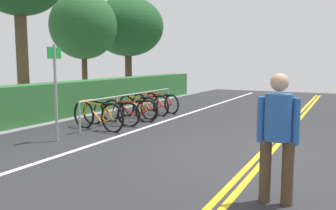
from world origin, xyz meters
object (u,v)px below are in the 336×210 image
Objects in this scene: tree_extra at (128,27)px; bicycle_2 at (130,111)px; bicycle_4 at (150,104)px; bicycle_5 at (161,103)px; tree_far_right at (83,26)px; bicycle_1 at (111,113)px; bicycle_0 at (98,116)px; pedestrian at (278,131)px; bike_rack at (132,100)px; sign_post_near at (55,83)px; bicycle_3 at (138,107)px.

bicycle_2 is at bearing -146.94° from tree_extra.
bicycle_4 is 0.64m from bicycle_5.
bicycle_1 is at bearing -133.68° from tree_far_right.
bicycle_5 is (3.54, 0.07, -0.04)m from bicycle_0.
pedestrian is 0.35× the size of tree_far_right.
bike_rack reaches higher than bicycle_0.
bicycle_1 is 0.85× the size of sign_post_near.
bicycle_4 is 0.34× the size of tree_extra.
sign_post_near is at bearing -178.16° from bike_rack.
bike_rack is 2.29× the size of sign_post_near.
bicycle_1 is 1.11× the size of pedestrian.
bicycle_0 is 0.36× the size of tree_extra.
bike_rack is at bearing 1.84° from sign_post_near.
bicycle_4 is at bearing 7.50° from bicycle_2.
tree_far_right is at bearing 42.29° from bicycle_0.
bicycle_2 is 0.99× the size of bicycle_5.
bike_rack is at bearing 21.63° from bicycle_2.
bicycle_5 is at bearing 3.14° from bicycle_2.
sign_post_near reaches higher than bicycle_1.
bicycle_1 reaches higher than bicycle_5.
bicycle_0 is at bearing -151.86° from tree_extra.
tree_extra is at bearing 39.86° from pedestrian.
bicycle_1 is at bearing 179.43° from bike_rack.
bicycle_3 is at bearing 45.18° from pedestrian.
bicycle_3 is at bearing 7.71° from bike_rack.
pedestrian is (-5.72, -4.98, 0.57)m from bicycle_4.
bicycle_1 is 1.12× the size of bicycle_2.
sign_post_near is 7.60m from tree_far_right.
sign_post_near reaches higher than bicycle_3.
pedestrian is (-3.52, -4.94, 0.57)m from bicycle_1.
bicycle_2 is 2.14m from bicycle_5.
bicycle_3 is 7.04m from pedestrian.
bicycle_0 is at bearing -171.67° from bicycle_1.
bicycle_0 is 0.84× the size of sign_post_near.
bicycle_1 and bicycle_4 have the same top height.
bicycle_0 is 1.06× the size of bicycle_3.
sign_post_near reaches higher than bicycle_0.
tree_far_right is at bearing 50.56° from pedestrian.
bike_rack is 1.80m from bicycle_5.
bicycle_4 is at bearing 2.78° from bike_rack.
sign_post_near is 0.46× the size of tree_far_right.
bike_rack is 1.08m from bicycle_1.
tree_far_right is at bearing 46.32° from bicycle_1.
bicycle_1 is at bearing 54.52° from pedestrian.
bicycle_4 is at bearing 1.17° from bicycle_1.
bike_rack is 2.87× the size of bicycle_4.
pedestrian reaches higher than bicycle_3.
bicycle_5 is (2.14, 0.12, 0.00)m from bicycle_2.
bicycle_5 is at bearing 37.65° from pedestrian.
bicycle_5 is 0.35× the size of tree_far_right.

